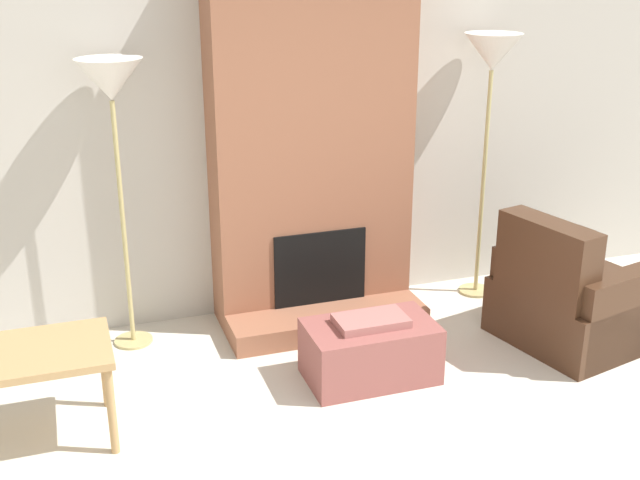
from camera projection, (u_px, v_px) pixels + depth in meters
The scene contains 7 objects.
wall_back at pixel (302, 125), 5.46m from camera, with size 7.16×0.06×2.60m, color #BCB7AD.
fireplace at pixel (312, 143), 5.28m from camera, with size 1.34×0.71×2.60m.
ottoman at pixel (370, 350), 4.79m from camera, with size 0.77×0.46×0.40m.
armchair at pixel (573, 302), 5.23m from camera, with size 1.10×1.04×0.88m.
side_table at pixel (32, 362), 4.08m from camera, with size 0.79×0.55×0.53m.
floor_lamp_left at pixel (111, 93), 4.71m from camera, with size 0.40×0.40×1.84m.
floor_lamp_right at pixel (492, 64), 5.45m from camera, with size 0.40×0.40×1.90m.
Camera 1 is at (-1.61, -2.40, 2.47)m, focal length 45.00 mm.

